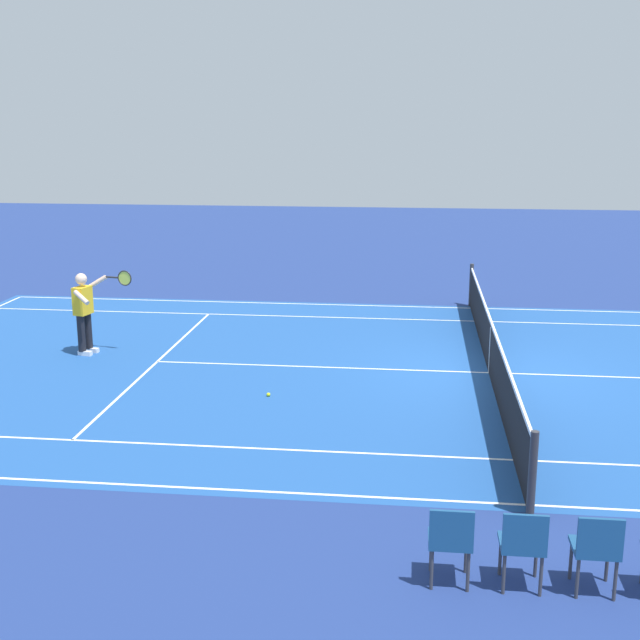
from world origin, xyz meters
TOP-DOWN VIEW (x-y plane):
  - ground_plane at (0.00, 0.00)m, footprint 60.00×60.00m
  - court_slab at (0.00, 0.00)m, footprint 24.20×11.40m
  - court_line_markings at (0.00, 0.00)m, footprint 23.85×11.05m
  - tennis_net at (0.00, 0.00)m, footprint 0.10×11.70m
  - tennis_player_near at (7.97, -0.41)m, footprint 1.15×0.76m
  - tennis_ball at (3.87, 1.81)m, footprint 0.07×0.07m
  - spectator_chair_2 at (-0.41, 7.42)m, footprint 0.44×0.44m
  - spectator_chair_3 at (0.30, 7.42)m, footprint 0.44×0.44m
  - spectator_chair_4 at (1.02, 7.42)m, footprint 0.44×0.44m

SIDE VIEW (x-z plane):
  - ground_plane at x=0.00m, z-range 0.00..0.00m
  - court_slab at x=0.00m, z-range 0.00..0.00m
  - court_line_markings at x=0.00m, z-range 0.00..0.01m
  - tennis_ball at x=3.87m, z-range 0.00..0.07m
  - tennis_net at x=0.00m, z-range -0.05..1.03m
  - spectator_chair_2 at x=-0.41m, z-range 0.08..0.96m
  - spectator_chair_3 at x=0.30m, z-range 0.08..0.96m
  - spectator_chair_4 at x=1.02m, z-range 0.08..0.96m
  - tennis_player_near at x=7.97m, z-range 0.08..1.78m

